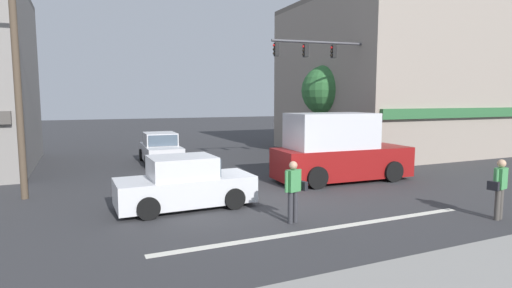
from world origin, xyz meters
TOP-DOWN VIEW (x-y plane):
  - ground_plane at (0.00, 0.00)m, footprint 120.00×120.00m
  - lane_marking_stripe at (0.00, -3.50)m, footprint 9.00×0.24m
  - building_right_corner at (12.27, 8.23)m, footprint 10.55×10.76m
  - street_tree at (7.39, 7.54)m, footprint 2.92×2.92m
  - utility_pole_near_left at (-7.40, 3.19)m, footprint 1.40×0.22m
  - traffic_light_mast at (5.93, 4.28)m, footprint 4.86×0.81m
  - box_truck_crossing_center at (3.87, 1.44)m, footprint 5.69×2.45m
  - sedan_approaching_near at (-2.78, -0.01)m, footprint 4.13×1.94m
  - sedan_waiting_far at (-1.84, 8.98)m, footprint 1.98×4.15m
  - pedestrian_foreground_with_bag at (4.76, -4.74)m, footprint 0.69×0.32m
  - pedestrian_mid_crossing at (-0.50, -2.71)m, footprint 0.69×0.34m

SIDE VIEW (x-z plane):
  - ground_plane at x=0.00m, z-range 0.00..0.00m
  - lane_marking_stripe at x=0.00m, z-range 0.00..0.01m
  - sedan_approaching_near at x=-2.78m, z-range -0.08..1.50m
  - sedan_waiting_far at x=-1.84m, z-range -0.08..1.50m
  - pedestrian_foreground_with_bag at x=4.76m, z-range 0.12..1.79m
  - pedestrian_mid_crossing at x=-0.50m, z-range 0.12..1.79m
  - box_truck_crossing_center at x=3.87m, z-range -0.12..2.63m
  - street_tree at x=7.39m, z-range 1.15..6.41m
  - utility_pole_near_left at x=-7.40m, z-range 0.15..8.34m
  - traffic_light_mast at x=5.93m, z-range 1.20..7.40m
  - building_right_corner at x=12.27m, z-range 0.00..9.28m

